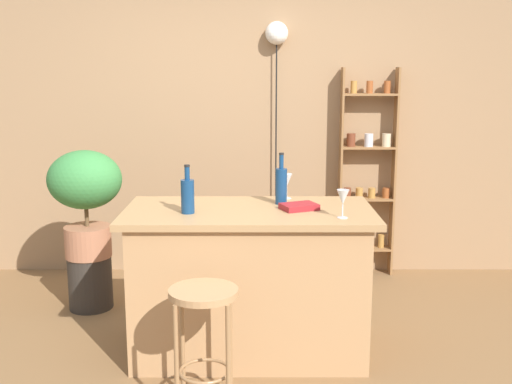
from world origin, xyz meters
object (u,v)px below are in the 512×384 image
(cookbook, at_px, (298,207))
(wine_glass_center, at_px, (286,181))
(pendant_globe_light, at_px, (275,38))
(bottle_vinegar, at_px, (280,185))
(wine_glass_left, at_px, (342,198))
(bottle_wine_red, at_px, (186,195))
(spice_shelf, at_px, (366,171))
(potted_plant, at_px, (84,192))
(plant_stool, at_px, (89,282))
(bar_stool, at_px, (203,320))

(cookbook, bearing_deg, wine_glass_center, 77.62)
(pendant_globe_light, bearing_deg, bottle_vinegar, -90.44)
(bottle_vinegar, height_order, wine_glass_left, bottle_vinegar)
(bottle_wine_red, distance_m, wine_glass_center, 0.73)
(wine_glass_left, xyz_separation_m, cookbook, (-0.23, 0.22, -0.10))
(wine_glass_center, height_order, pendant_globe_light, pendant_globe_light)
(bottle_wine_red, distance_m, wine_glass_left, 0.91)
(bottle_wine_red, xyz_separation_m, pendant_globe_light, (0.57, 1.64, 0.97))
(spice_shelf, height_order, bottle_vinegar, spice_shelf)
(bottle_wine_red, height_order, pendant_globe_light, pendant_globe_light)
(wine_glass_left, bearing_deg, potted_plant, 151.61)
(plant_stool, height_order, bottle_wine_red, bottle_wine_red)
(bar_stool, distance_m, wine_glass_left, 1.04)
(bar_stool, xyz_separation_m, bottle_wine_red, (-0.14, 0.59, 0.53))
(plant_stool, height_order, potted_plant, potted_plant)
(plant_stool, bearing_deg, wine_glass_center, -15.43)
(bar_stool, bearing_deg, wine_glass_left, 31.51)
(spice_shelf, xyz_separation_m, wine_glass_center, (-0.74, -1.19, 0.13))
(bar_stool, bearing_deg, wine_glass_center, 65.01)
(bottle_vinegar, bearing_deg, bottle_wine_red, -156.05)
(cookbook, bearing_deg, spice_shelf, 42.85)
(spice_shelf, xyz_separation_m, plant_stool, (-2.18, -0.80, -0.70))
(wine_glass_center, bearing_deg, spice_shelf, 58.15)
(bottle_wine_red, bearing_deg, spice_shelf, 50.13)
(potted_plant, xyz_separation_m, bottle_wine_red, (0.83, -0.81, 0.14))
(plant_stool, bearing_deg, cookbook, -25.67)
(plant_stool, distance_m, wine_glass_left, 2.14)
(bottle_vinegar, bearing_deg, wine_glass_left, -47.70)
(plant_stool, bearing_deg, potted_plant, 0.00)
(bottle_vinegar, xyz_separation_m, wine_glass_left, (0.34, -0.37, -0.01))
(potted_plant, height_order, pendant_globe_light, pendant_globe_light)
(wine_glass_left, height_order, pendant_globe_light, pendant_globe_light)
(bar_stool, distance_m, spice_shelf, 2.54)
(bar_stool, xyz_separation_m, pendant_globe_light, (0.44, 2.23, 1.50))
(bottle_vinegar, bearing_deg, bar_stool, -116.94)
(spice_shelf, distance_m, potted_plant, 2.32)
(potted_plant, distance_m, bottle_wine_red, 1.17)
(bottle_vinegar, distance_m, pendant_globe_light, 1.69)
(plant_stool, distance_m, pendant_globe_light, 2.43)
(bottle_wine_red, height_order, cookbook, bottle_wine_red)
(potted_plant, height_order, bottle_vinegar, bottle_vinegar)
(cookbook, bearing_deg, bottle_vinegar, 100.87)
(wine_glass_left, relative_size, pendant_globe_light, 0.08)
(bottle_wine_red, distance_m, cookbook, 0.68)
(plant_stool, relative_size, potted_plant, 0.51)
(potted_plant, distance_m, cookbook, 1.66)
(pendant_globe_light, bearing_deg, spice_shelf, -2.09)
(plant_stool, bearing_deg, wine_glass_left, -28.39)
(spice_shelf, relative_size, wine_glass_left, 10.77)
(cookbook, bearing_deg, pendant_globe_light, 70.48)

